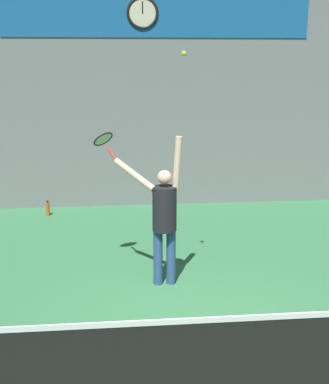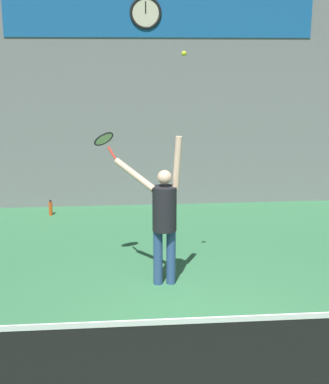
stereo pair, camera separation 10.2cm
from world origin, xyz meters
TOP-DOWN VIEW (x-y plane):
  - ground_plane at (0.00, 0.00)m, footprint 18.00×18.00m
  - back_wall at (0.00, 6.09)m, footprint 18.00×0.10m
  - sponsor_banner at (0.00, 6.03)m, footprint 6.20×0.02m
  - scoreboard_clock at (-0.30, 6.01)m, footprint 0.64×0.06m
  - court_net at (0.00, -1.05)m, footprint 7.04×0.07m
  - tennis_player at (-0.30, 1.85)m, footprint 0.94×0.62m
  - tennis_racket at (-1.09, 2.42)m, footprint 0.39×0.40m
  - tennis_ball at (-0.04, 1.81)m, footprint 0.07×0.07m
  - water_bottle at (-2.29, 5.40)m, footprint 0.07×0.07m

SIDE VIEW (x-z plane):
  - ground_plane at x=0.00m, z-range 0.00..0.00m
  - water_bottle at x=-2.29m, z-range -0.01..0.30m
  - court_net at x=0.00m, z-range -0.03..1.03m
  - tennis_player at x=-0.30m, z-range -0.03..2.06m
  - tennis_racket at x=-1.09m, z-range 1.76..2.16m
  - back_wall at x=0.00m, z-range 0.00..5.00m
  - tennis_ball at x=-0.04m, z-range 3.11..3.18m
  - sponsor_banner at x=0.00m, z-range 3.49..4.43m
  - scoreboard_clock at x=-0.30m, z-range 3.64..4.28m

